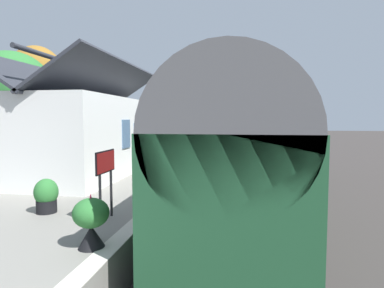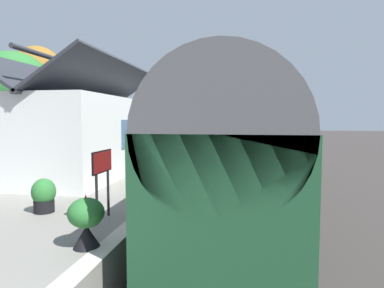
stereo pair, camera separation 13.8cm
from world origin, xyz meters
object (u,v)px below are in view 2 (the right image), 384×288
Objects in this scene: planter_bench_left at (144,149)px; station_sign_board at (102,167)px; planter_by_door at (86,220)px; lamp_post_platform at (194,113)px; bench_by_lamp at (163,149)px; planter_under_sign at (44,195)px; train at (239,141)px; station_building at (81,134)px; tree_far_right at (12,88)px; tree_mid_background at (38,81)px; bench_platform_end at (182,142)px.

planter_bench_left is 14.44m from station_sign_board.
lamp_post_platform reaches higher than planter_by_door.
bench_by_lamp is 12.44m from station_sign_board.
planter_by_door reaches higher than planter_under_sign.
station_sign_board is at bearing -166.04° from planter_bench_left.
train is 25.94× the size of planter_under_sign.
station_building is 8.01× the size of planter_by_door.
bench_by_lamp is (6.67, -1.70, -1.19)m from station_building.
planter_under_sign is 12.09m from tree_far_right.
train is 13.75m from tree_mid_background.
lamp_post_platform is at bearing -158.66° from bench_platform_end.
station_building is 5.57× the size of bench_by_lamp.
planter_by_door reaches higher than planter_bench_left.
bench_platform_end is 12.59m from tree_far_right.
bench_by_lamp is at bearing 145.78° from lamp_post_platform.
planter_bench_left is 7.93m from tree_mid_background.
tree_far_right is (0.77, 12.02, 2.64)m from train.
train reaches higher than station_sign_board.
planter_under_sign is (-8.02, 4.48, -0.86)m from train.
planter_by_door is (-20.34, -2.31, 0.02)m from bench_platform_end.
lamp_post_platform is 10.56m from tree_far_right.
bench_platform_end is 5.01m from lamp_post_platform.
bench_platform_end is at bearing -18.55° from planter_bench_left.
planter_bench_left is at bearing 99.54° from lamp_post_platform.
tree_far_right is (8.78, 7.53, 3.50)m from planter_under_sign.
planter_by_door is 0.62× the size of station_sign_board.
station_building is at bearing 160.13° from lamp_post_platform.
station_building is 4.98× the size of station_sign_board.
planter_bench_left is 0.28× the size of lamp_post_platform.
tree_far_right reaches higher than train.
station_building reaches higher than planter_bench_left.
tree_mid_background reaches higher than station_building.
bench_platform_end is at bearing 21.34° from lamp_post_platform.
train reaches higher than planter_under_sign.
tree_far_right reaches higher than station_building.
train is 7.06m from lamp_post_platform.
lamp_post_platform reaches higher than planter_under_sign.
planter_under_sign is (-12.00, -0.10, -0.06)m from bench_by_lamp.
tree_far_right is at bearing 86.35° from train.
bench_platform_end is 6.44m from bench_by_lamp.
station_building is 5.52× the size of bench_platform_end.
train is 8.54m from planter_bench_left.
bench_by_lamp is at bearing 49.03° from train.
planter_by_door is at bearing -138.01° from tree_far_right.
planter_by_door is (-9.92, 2.40, -0.79)m from train.
train is at bearing -155.68° from bench_platform_end.
planter_bench_left is at bearing 7.56° from planter_under_sign.
tree_mid_background reaches higher than tree_far_right.
bench_by_lamp is at bearing -66.61° from tree_far_right.
planter_bench_left is 0.14× the size of tree_mid_background.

